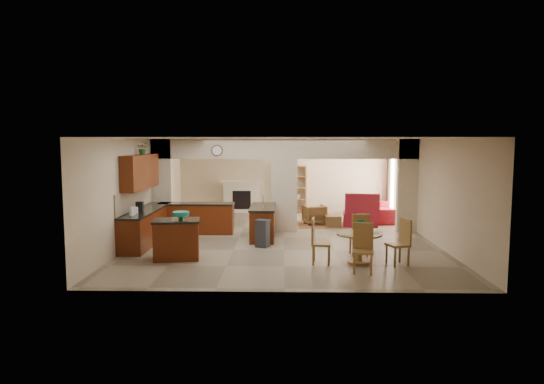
{
  "coord_description": "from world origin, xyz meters",
  "views": [
    {
      "loc": [
        -0.05,
        -13.56,
        2.73
      ],
      "look_at": [
        -0.35,
        0.3,
        1.27
      ],
      "focal_mm": 32.0,
      "sensor_mm": 36.0,
      "label": 1
    }
  ],
  "objects_px": {
    "kitchen_island": "(177,239)",
    "armchair": "(314,215)",
    "dining_table": "(359,243)",
    "sofa": "(378,209)"
  },
  "relations": [
    {
      "from": "sofa",
      "to": "armchair",
      "type": "bearing_deg",
      "value": 120.43
    },
    {
      "from": "kitchen_island",
      "to": "dining_table",
      "type": "xyz_separation_m",
      "value": [
        4.17,
        -0.33,
        0.0
      ]
    },
    {
      "from": "dining_table",
      "to": "armchair",
      "type": "distance_m",
      "value": 5.2
    },
    {
      "from": "kitchen_island",
      "to": "sofa",
      "type": "height_order",
      "value": "kitchen_island"
    },
    {
      "from": "sofa",
      "to": "armchair",
      "type": "xyz_separation_m",
      "value": [
        -2.29,
        -1.05,
        -0.05
      ]
    },
    {
      "from": "dining_table",
      "to": "armchair",
      "type": "xyz_separation_m",
      "value": [
        -0.66,
        5.15,
        -0.15
      ]
    },
    {
      "from": "kitchen_island",
      "to": "armchair",
      "type": "xyz_separation_m",
      "value": [
        3.51,
        4.83,
        -0.15
      ]
    },
    {
      "from": "dining_table",
      "to": "armchair",
      "type": "relative_size",
      "value": 1.44
    },
    {
      "from": "dining_table",
      "to": "sofa",
      "type": "relative_size",
      "value": 0.4
    },
    {
      "from": "dining_table",
      "to": "sofa",
      "type": "xyz_separation_m",
      "value": [
        1.63,
        6.21,
        -0.1
      ]
    }
  ]
}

